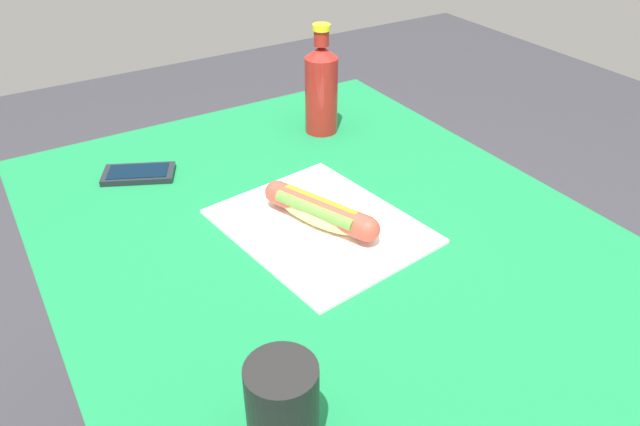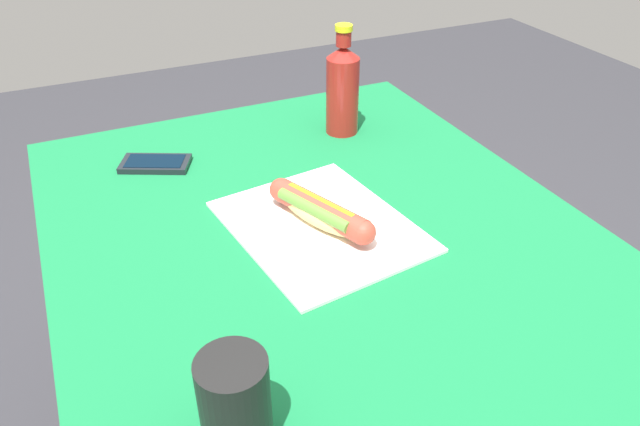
{
  "view_description": "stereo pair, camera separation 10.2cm",
  "coord_description": "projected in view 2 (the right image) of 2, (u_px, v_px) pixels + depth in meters",
  "views": [
    {
      "loc": [
        -0.71,
        0.45,
        1.34
      ],
      "look_at": [
        0.02,
        0.0,
        0.78
      ],
      "focal_mm": 34.13,
      "sensor_mm": 36.0,
      "label": 1
    },
    {
      "loc": [
        -0.75,
        0.36,
        1.34
      ],
      "look_at": [
        0.02,
        0.0,
        0.78
      ],
      "focal_mm": 34.13,
      "sensor_mm": 36.0,
      "label": 2
    }
  ],
  "objects": [
    {
      "name": "drinking_cup",
      "position": [
        235.0,
        405.0,
        0.65
      ],
      "size": [
        0.08,
        0.08,
        0.13
      ],
      "primitive_type": "cylinder",
      "color": "black",
      "rests_on": "dining_table"
    },
    {
      "name": "cell_phone",
      "position": [
        155.0,
        163.0,
        1.22
      ],
      "size": [
        0.12,
        0.15,
        0.01
      ],
      "color": "black",
      "rests_on": "dining_table"
    },
    {
      "name": "hot_dog",
      "position": [
        320.0,
        211.0,
        1.02
      ],
      "size": [
        0.22,
        0.11,
        0.05
      ],
      "color": "#E5BC75",
      "rests_on": "paper_wrapper"
    },
    {
      "name": "dining_table",
      "position": [
        326.0,
        296.0,
        1.1
      ],
      "size": [
        1.14,
        0.89,
        0.75
      ],
      "color": "brown",
      "rests_on": "ground"
    },
    {
      "name": "soda_bottle",
      "position": [
        343.0,
        88.0,
        1.3
      ],
      "size": [
        0.07,
        0.07,
        0.24
      ],
      "color": "maroon",
      "rests_on": "dining_table"
    },
    {
      "name": "paper_wrapper",
      "position": [
        320.0,
        226.0,
        1.04
      ],
      "size": [
        0.37,
        0.32,
        0.01
      ],
      "primitive_type": "cube",
      "rotation": [
        0.0,
        0.0,
        0.13
      ],
      "color": "white",
      "rests_on": "dining_table"
    }
  ]
}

